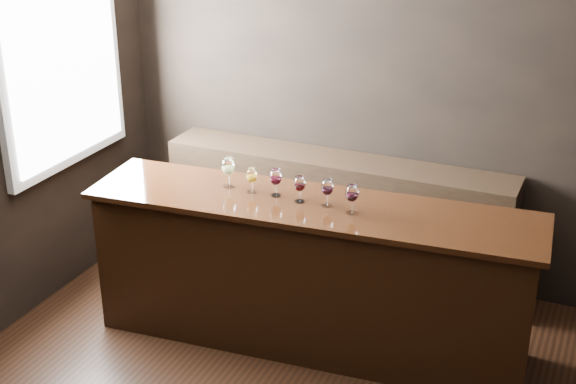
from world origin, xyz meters
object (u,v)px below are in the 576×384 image
at_px(glass_red_a, 276,178).
at_px(glass_red_b, 300,184).
at_px(glass_amber, 252,176).
at_px(glass_red_c, 327,188).
at_px(bar_counter, 310,277).
at_px(glass_white, 228,167).
at_px(back_bar_shelf, 335,217).
at_px(glass_red_d, 352,194).

distance_m(glass_red_a, glass_red_b, 0.18).
bearing_deg(glass_amber, glass_red_c, -0.27).
distance_m(bar_counter, glass_red_a, 0.71).
relative_size(glass_white, glass_red_b, 1.17).
relative_size(back_bar_shelf, glass_white, 13.05).
relative_size(back_bar_shelf, glass_red_b, 15.21).
xyz_separation_m(glass_red_b, glass_red_c, (0.18, 0.01, 0.00)).
bearing_deg(glass_red_a, glass_red_b, -8.02).
bearing_deg(glass_amber, glass_red_d, -3.48).
xyz_separation_m(glass_amber, glass_red_b, (0.34, -0.01, 0.00)).
distance_m(bar_counter, back_bar_shelf, 0.98).
bearing_deg(glass_red_b, glass_amber, 178.07).
height_order(bar_counter, glass_red_d, glass_red_d).
xyz_separation_m(glass_amber, glass_red_d, (0.71, -0.04, 0.01)).
relative_size(glass_red_c, glass_red_d, 0.94).
bearing_deg(glass_white, bar_counter, -2.82).
height_order(glass_amber, glass_red_d, glass_red_d).
distance_m(glass_white, glass_red_c, 0.71).
height_order(glass_white, glass_red_a, glass_white).
distance_m(back_bar_shelf, glass_white, 1.23).
bearing_deg(glass_white, back_bar_shelf, 65.80).
bearing_deg(bar_counter, glass_red_b, 177.20).
relative_size(bar_counter, glass_red_a, 15.27).
distance_m(glass_red_b, glass_red_d, 0.36).
relative_size(glass_red_a, glass_red_b, 1.05).
relative_size(glass_red_a, glass_red_c, 1.02).
height_order(bar_counter, glass_white, glass_white).
bearing_deg(glass_red_a, back_bar_shelf, 85.64).
bearing_deg(glass_red_d, back_bar_shelf, 115.10).
height_order(glass_amber, glass_red_c, glass_red_c).
bearing_deg(glass_amber, bar_counter, -1.18).
relative_size(back_bar_shelf, glass_amber, 15.77).
bearing_deg(glass_red_c, glass_red_a, 177.47).
distance_m(back_bar_shelf, glass_amber, 1.19).
bearing_deg(glass_white, glass_red_a, -1.26).
distance_m(glass_red_b, glass_red_c, 0.18).
bearing_deg(glass_red_c, glass_amber, 179.73).
relative_size(bar_counter, glass_white, 13.76).
bearing_deg(back_bar_shelf, glass_white, -114.20).
bearing_deg(glass_red_c, glass_white, 178.09).
bearing_deg(glass_white, glass_amber, -6.64).
distance_m(back_bar_shelf, glass_red_c, 1.20).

